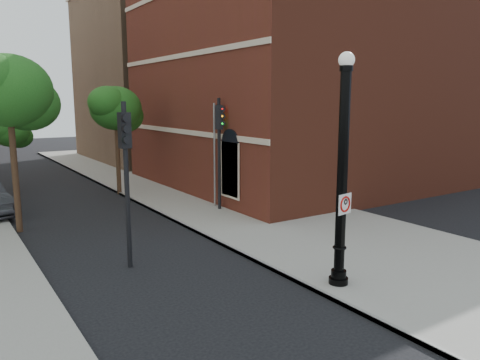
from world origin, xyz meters
TOP-DOWN VIEW (x-y plane):
  - ground at (0.00, 0.00)m, footprint 120.00×120.00m
  - sidewalk_right at (6.00, 10.00)m, footprint 8.00×60.00m
  - curb_edge at (2.05, 10.00)m, footprint 0.10×60.00m
  - brick_wall_building at (16.00, 14.00)m, footprint 22.30×16.30m
  - bg_building_tan_b at (16.00, 30.00)m, footprint 22.00×14.00m
  - lamppost at (2.80, -0.18)m, footprint 0.54×0.54m
  - no_parking_sign at (2.78, -0.34)m, footprint 0.55×0.13m
  - traffic_signal_left at (-1.52, 4.58)m, footprint 0.34×0.43m
  - traffic_signal_right at (4.68, 9.48)m, footprint 0.43×0.47m
  - utility_pole at (4.80, 10.15)m, footprint 0.10×0.10m
  - street_tree_a at (-3.76, 10.92)m, footprint 3.85×3.48m
  - street_tree_b at (-2.70, 20.00)m, footprint 2.39×2.16m
  - street_tree_c at (2.10, 16.11)m, footprint 3.29×2.98m

SIDE VIEW (x-z plane):
  - ground at x=0.00m, z-range 0.00..0.00m
  - sidewalk_right at x=6.00m, z-range 0.00..0.12m
  - curb_edge at x=2.05m, z-range 0.00..0.14m
  - no_parking_sign at x=2.78m, z-range 2.16..2.72m
  - utility_pole at x=4.80m, z-range 0.00..5.06m
  - lamppost at x=2.80m, z-range -0.25..6.19m
  - street_tree_b at x=-2.70m, z-range 1.24..5.55m
  - traffic_signal_left at x=-1.52m, z-range 0.90..6.05m
  - traffic_signal_right at x=4.68m, z-range 0.92..6.22m
  - street_tree_c at x=2.10m, z-range 1.72..7.66m
  - street_tree_a at x=-3.76m, z-range 2.02..8.95m
  - brick_wall_building at x=16.00m, z-range 0.01..12.51m
  - bg_building_tan_b at x=16.00m, z-range 0.00..14.00m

